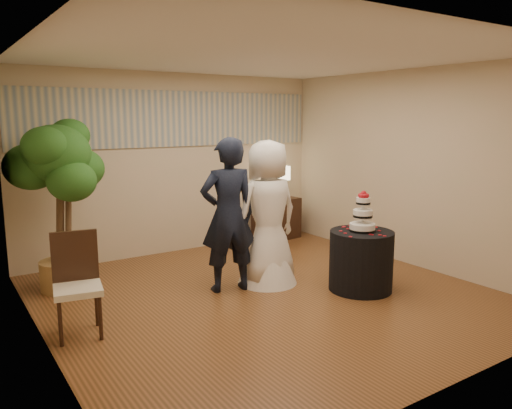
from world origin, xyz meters
TOP-DOWN VIEW (x-y plane):
  - floor at (0.00, 0.00)m, footprint 5.00×5.00m
  - ceiling at (0.00, 0.00)m, footprint 5.00×5.00m
  - wall_back at (0.00, 2.50)m, footprint 5.00×0.06m
  - wall_front at (0.00, -2.50)m, footprint 5.00×0.06m
  - wall_left at (-2.50, 0.00)m, footprint 0.06×5.00m
  - wall_right at (2.50, 0.00)m, footprint 0.06×5.00m
  - mural_border at (0.00, 2.48)m, footprint 4.90×0.02m
  - groom at (-0.28, 0.44)m, footprint 0.77×0.59m
  - bride at (0.28, 0.40)m, footprint 0.92×0.78m
  - cake_table at (1.09, -0.46)m, footprint 0.91×0.91m
  - wedding_cake at (1.09, -0.46)m, footprint 0.32×0.32m
  - console at (1.75, 2.24)m, footprint 0.90×0.49m
  - table_lamp at (1.75, 2.24)m, footprint 0.33×0.33m
  - ficus_tree at (-1.98, 1.60)m, footprint 1.37×1.37m
  - side_chair at (-2.18, 0.10)m, footprint 0.55×0.56m

SIDE VIEW (x-z plane):
  - floor at x=0.00m, z-range 0.00..0.00m
  - console at x=1.75m, z-range 0.00..0.72m
  - cake_table at x=1.09m, z-range 0.00..0.75m
  - side_chair at x=-2.18m, z-range 0.00..1.02m
  - bride at x=0.28m, z-range 0.00..1.85m
  - groom at x=-0.28m, z-range 0.00..1.90m
  - wedding_cake at x=1.09m, z-range 0.75..1.25m
  - table_lamp at x=1.75m, z-range 0.72..1.30m
  - ficus_tree at x=-1.98m, z-range 0.00..2.16m
  - wall_back at x=0.00m, z-range 0.00..2.80m
  - wall_front at x=0.00m, z-range 0.00..2.80m
  - wall_left at x=-2.50m, z-range 0.00..2.80m
  - wall_right at x=2.50m, z-range 0.00..2.80m
  - mural_border at x=0.00m, z-range 1.68..2.52m
  - ceiling at x=0.00m, z-range 2.80..2.80m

